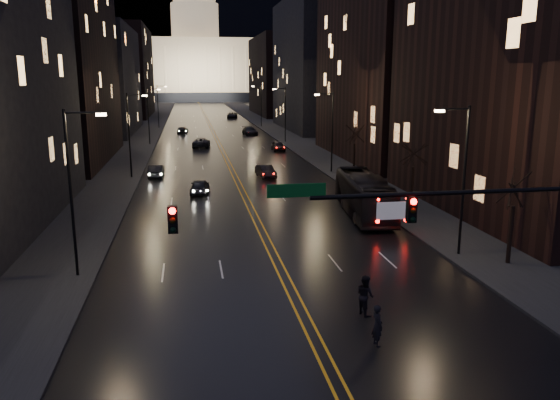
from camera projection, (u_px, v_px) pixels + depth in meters
name	position (u px, v px, depth m)	size (l,w,h in m)	color
ground	(320.00, 350.00, 21.56)	(900.00, 900.00, 0.00)	black
road	(206.00, 118.00, 146.65)	(20.00, 320.00, 0.02)	black
sidewalk_left	(153.00, 118.00, 144.38)	(8.00, 320.00, 0.16)	black
sidewalk_right	(258.00, 117.00, 148.89)	(8.00, 320.00, 0.16)	black
center_line	(206.00, 118.00, 146.65)	(0.62, 320.00, 0.01)	orange
building_left_mid	(52.00, 49.00, 67.07)	(12.00, 30.00, 28.00)	black
building_left_far	(101.00, 80.00, 104.51)	(12.00, 34.00, 20.00)	black
building_left_dist	(127.00, 72.00, 150.26)	(12.00, 40.00, 24.00)	black
building_right_near	(529.00, 58.00, 41.56)	(12.00, 26.00, 24.00)	black
building_right_tall	(391.00, 9.00, 68.89)	(12.00, 30.00, 38.00)	black
building_right_mid	(315.00, 65.00, 110.62)	(12.00, 34.00, 26.00)	black
building_right_dist	(277.00, 76.00, 157.25)	(12.00, 40.00, 22.00)	black
capitol	(196.00, 63.00, 258.35)	(90.00, 50.00, 58.50)	black
traffic_signal	(469.00, 219.00, 21.39)	(17.29, 0.45, 7.00)	black
streetlamp_right_near	(461.00, 173.00, 31.82)	(2.13, 0.25, 9.00)	black
streetlamp_left_near	(74.00, 185.00, 28.33)	(2.13, 0.25, 9.00)	black
streetlamp_right_mid	(331.00, 128.00, 60.68)	(2.13, 0.25, 9.00)	black
streetlamp_left_mid	(131.00, 131.00, 57.19)	(2.13, 0.25, 9.00)	black
streetlamp_right_far	(284.00, 112.00, 89.55)	(2.13, 0.25, 9.00)	black
streetlamp_left_far	(149.00, 113.00, 86.06)	(2.13, 0.25, 9.00)	black
streetlamp_right_dist	(260.00, 103.00, 118.41)	(2.13, 0.25, 9.00)	black
streetlamp_left_dist	(159.00, 104.00, 114.93)	(2.13, 0.25, 9.00)	black
tree_right_near	(515.00, 188.00, 30.37)	(2.40, 2.40, 6.65)	black
tree_right_mid	(414.00, 154.00, 43.84)	(2.40, 2.40, 6.65)	black
tree_right_far	(355.00, 134.00, 59.23)	(2.40, 2.40, 6.65)	black
bus	(364.00, 195.00, 42.46)	(2.68, 11.47, 3.20)	black
oncoming_car_a	(200.00, 186.00, 50.49)	(1.66, 4.12, 1.40)	black
oncoming_car_b	(156.00, 171.00, 58.77)	(1.48, 4.23, 1.40)	black
oncoming_car_c	(201.00, 142.00, 84.34)	(2.43, 5.27, 1.46)	black
oncoming_car_d	(183.00, 130.00, 104.60)	(1.88, 4.61, 1.34)	black
receding_car_a	(266.00, 171.00, 58.78)	(1.42, 4.06, 1.34)	black
receding_car_b	(278.00, 146.00, 80.09)	(1.71, 4.24, 1.45)	black
receding_car_c	(250.00, 131.00, 101.55)	(2.17, 5.34, 1.55)	black
receding_car_d	(232.00, 115.00, 144.99)	(2.62, 5.69, 1.58)	black
pedestrian_a	(377.00, 325.00, 21.76)	(0.64, 0.42, 1.74)	black
pedestrian_b	(365.00, 295.00, 24.66)	(0.91, 0.50, 1.86)	black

